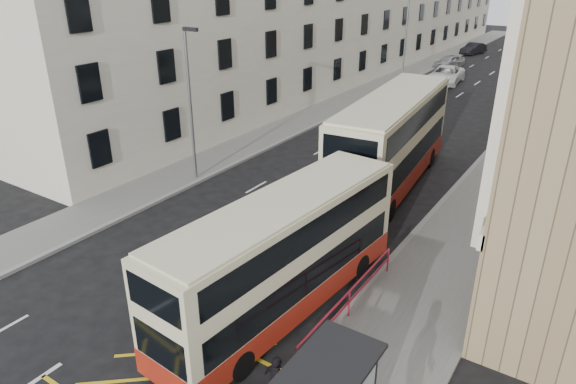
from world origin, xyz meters
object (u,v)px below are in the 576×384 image
Objects in this scene: white_van at (446,75)px; car_silver at (449,61)px; double_decker_front at (283,256)px; pedestrian_far at (277,382)px; street_lamp_far at (406,35)px; car_red at (553,57)px; street_lamp_near at (190,97)px; double_decker_rear at (391,142)px; car_dark at (473,49)px.

white_van is 8.65m from car_silver.
pedestrian_far is at bearing -53.79° from double_decker_front.
car_silver is at bearing 82.18° from street_lamp_far.
street_lamp_near is at bearing 62.57° from car_red.
pedestrian_far is 52.36m from car_silver.
street_lamp_far is at bearing -78.90° from car_silver.
street_lamp_far reaches higher than white_van.
double_decker_front is (10.44, -6.95, -2.51)m from street_lamp_near.
pedestrian_far is at bearing -58.56° from car_silver.
white_van is 1.29× the size of car_red.
pedestrian_far is 0.27× the size of white_van.
car_silver is at bearing 30.52° from car_red.
double_decker_front is 48.19m from car_silver.
double_decker_front is at bearing -42.66° from pedestrian_far.
street_lamp_near reaches higher than car_red.
double_decker_rear reaches higher than double_decker_front.
pedestrian_far is (3.58, -15.77, -1.54)m from double_decker_rear.
car_silver reaches higher than car_red.
car_silver is (1.42, 40.37, -3.91)m from street_lamp_near.
car_red is (9.73, -1.42, -0.05)m from car_dark.
white_van is 19.41m from car_red.
white_van is (-6.76, 38.98, -1.29)m from double_decker_front.
street_lamp_far is 21.86m from car_dark.
pedestrian_far is at bearing 76.62° from car_red.
double_decker_front is 2.49× the size of car_silver.
car_silver is at bearing 105.40° from double_decker_front.
car_red is at bearing 64.61° from car_silver.
car_red is (10.88, 50.06, -3.96)m from street_lamp_near.
car_dark is at bearing 92.40° from white_van.
car_dark is (1.15, 51.47, -3.91)m from street_lamp_near.
street_lamp_near is 32.46m from white_van.
street_lamp_near is 10.69m from double_decker_rear.
double_decker_front is at bearing -89.81° from double_decker_rear.
car_silver is (-9.02, 47.32, -1.40)m from double_decker_front.
double_decker_front is 12.04m from double_decker_rear.
white_van reaches higher than car_dark.
double_decker_front is at bearing -33.65° from street_lamp_near.
car_dark is (1.15, 21.47, -3.91)m from street_lamp_far.
car_red is (7.19, 18.03, -0.16)m from white_van.
pedestrian_far is (12.78, -10.75, -3.67)m from street_lamp_near.
double_decker_front is at bearing -60.29° from car_silver.
double_decker_front reaches higher than car_silver.
street_lamp_near is 17.09m from pedestrian_far.
street_lamp_far reaches higher than car_silver.
street_lamp_far reaches higher than pedestrian_far.
street_lamp_near reaches higher than pedestrian_far.
street_lamp_far is 5.67m from white_van.
white_van is (-5.51, 27.01, -1.67)m from double_decker_rear.
double_decker_front is at bearing 74.39° from car_red.
pedestrian_far reaches higher than car_red.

